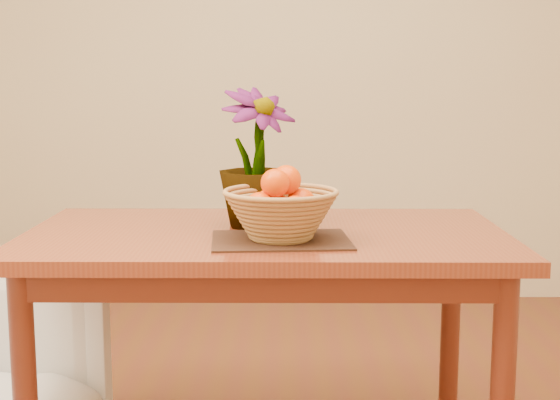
{
  "coord_description": "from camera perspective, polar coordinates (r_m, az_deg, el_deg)",
  "views": [
    {
      "loc": [
        0.06,
        -1.94,
        1.18
      ],
      "look_at": [
        0.04,
        0.17,
        0.86
      ],
      "focal_mm": 50.0,
      "sensor_mm": 36.0,
      "label": 1
    }
  ],
  "objects": [
    {
      "name": "table",
      "position": [
        2.3,
        -1.04,
        -4.41
      ],
      "size": [
        1.4,
        0.8,
        0.75
      ],
      "color": "maroon",
      "rests_on": "floor"
    },
    {
      "name": "wall_back",
      "position": [
        4.19,
        -0.38,
        10.98
      ],
      "size": [
        4.0,
        0.02,
        2.7
      ],
      "primitive_type": "cube",
      "color": "beige",
      "rests_on": "floor"
    },
    {
      "name": "potted_plant",
      "position": [
        2.32,
        -1.73,
        3.12
      ],
      "size": [
        0.33,
        0.33,
        0.42
      ],
      "primitive_type": "imported",
      "rotation": [
        0.0,
        0.0,
        0.66
      ],
      "color": "#184B15",
      "rests_on": "table"
    },
    {
      "name": "wicker_basket",
      "position": [
        2.12,
        0.06,
        -1.19
      ],
      "size": [
        0.32,
        0.32,
        0.13
      ],
      "color": "#A77645",
      "rests_on": "placemat"
    },
    {
      "name": "placemat",
      "position": [
        2.14,
        0.06,
        -2.95
      ],
      "size": [
        0.4,
        0.31,
        0.01
      ],
      "primitive_type": "cube",
      "rotation": [
        0.0,
        0.0,
        0.08
      ],
      "color": "#382114",
      "rests_on": "table"
    },
    {
      "name": "orange_pile",
      "position": [
        2.12,
        0.07,
        0.14
      ],
      "size": [
        0.19,
        0.19,
        0.15
      ],
      "rotation": [
        0.0,
        0.0,
        -0.01
      ],
      "color": "#FF5D04",
      "rests_on": "wicker_basket"
    }
  ]
}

